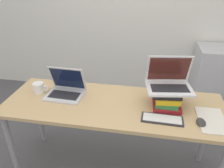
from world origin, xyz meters
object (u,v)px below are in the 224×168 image
at_px(laptop_on_books, 169,82).
at_px(mini_fridge, 212,79).
at_px(mug, 39,88).
at_px(mouse, 201,122).
at_px(book_stack, 166,98).
at_px(wireless_keyboard, 162,119).
at_px(notepad, 212,120).
at_px(laptop_left, 66,89).

bearing_deg(laptop_on_books, mini_fridge, 60.68).
bearing_deg(mug, mouse, -9.26).
height_order(book_stack, mug, book_stack).
bearing_deg(mini_fridge, mouse, -107.28).
xyz_separation_m(book_stack, mug, (-1.09, 0.02, -0.03)).
relative_size(laptop_on_books, mug, 2.74).
xyz_separation_m(wireless_keyboard, notepad, (0.35, 0.05, -0.00)).
bearing_deg(mug, laptop_left, 1.09).
distance_m(mouse, mini_fridge, 1.54).
bearing_deg(mouse, book_stack, 140.69).
xyz_separation_m(laptop_on_books, wireless_keyboard, (-0.04, -0.23, -0.19)).
relative_size(wireless_keyboard, notepad, 0.95).
distance_m(book_stack, mouse, 0.32).
height_order(mug, mini_fridge, mini_fridge).
relative_size(mouse, mug, 0.75).
bearing_deg(wireless_keyboard, mouse, 0.10).
relative_size(mug, mini_fridge, 0.16).
height_order(book_stack, wireless_keyboard, book_stack).
relative_size(notepad, mini_fridge, 0.37).
height_order(laptop_left, book_stack, laptop_left).
bearing_deg(laptop_on_books, notepad, -29.50).
bearing_deg(mini_fridge, mug, -145.59).
bearing_deg(laptop_left, laptop_on_books, 0.39).
height_order(book_stack, mouse, book_stack).
height_order(laptop_left, notepad, laptop_left).
bearing_deg(mug, book_stack, -1.11).
xyz_separation_m(wireless_keyboard, mouse, (0.27, 0.00, 0.01)).
xyz_separation_m(laptop_on_books, notepad, (0.32, -0.18, -0.19)).
relative_size(book_stack, wireless_keyboard, 0.88).
height_order(laptop_left, laptop_on_books, laptop_on_books).
distance_m(laptop_left, notepad, 1.18).
height_order(laptop_on_books, notepad, laptop_on_books).
bearing_deg(mouse, laptop_left, 168.43).
distance_m(wireless_keyboard, mug, 1.09).
height_order(laptop_on_books, mouse, laptop_on_books).
distance_m(laptop_on_books, notepad, 0.41).
bearing_deg(mug, wireless_keyboard, -11.57).
bearing_deg(book_stack, mug, 178.89).
xyz_separation_m(laptop_left, laptop_on_books, (0.85, 0.01, 0.15)).
distance_m(notepad, mug, 1.43).
bearing_deg(mug, notepad, -6.78).
bearing_deg(mini_fridge, book_stack, -118.96).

